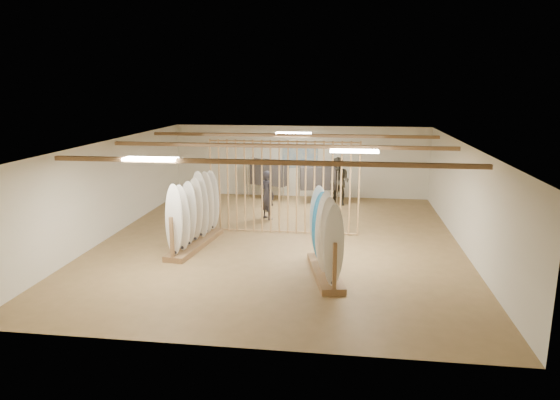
# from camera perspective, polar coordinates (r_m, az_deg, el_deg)

# --- Properties ---
(floor) EXTENTS (12.00, 12.00, 0.00)m
(floor) POSITION_cam_1_polar(r_m,az_deg,el_deg) (14.29, 0.00, -4.69)
(floor) COLOR #9A794A
(floor) RESTS_ON ground
(ceiling) EXTENTS (12.00, 12.00, 0.00)m
(ceiling) POSITION_cam_1_polar(r_m,az_deg,el_deg) (13.70, 0.00, 6.53)
(ceiling) COLOR gray
(ceiling) RESTS_ON ground
(wall_back) EXTENTS (12.00, 0.00, 12.00)m
(wall_back) POSITION_cam_1_polar(r_m,az_deg,el_deg) (19.80, 2.31, 4.42)
(wall_back) COLOR white
(wall_back) RESTS_ON ground
(wall_front) EXTENTS (12.00, 0.00, 12.00)m
(wall_front) POSITION_cam_1_polar(r_m,az_deg,el_deg) (8.25, -5.59, -7.92)
(wall_front) COLOR white
(wall_front) RESTS_ON ground
(wall_left) EXTENTS (0.00, 12.00, 12.00)m
(wall_left) POSITION_cam_1_polar(r_m,az_deg,el_deg) (15.40, -18.78, 1.28)
(wall_left) COLOR white
(wall_left) RESTS_ON ground
(wall_right) EXTENTS (0.00, 12.00, 12.00)m
(wall_right) POSITION_cam_1_polar(r_m,az_deg,el_deg) (14.18, 20.46, 0.19)
(wall_right) COLOR white
(wall_right) RESTS_ON ground
(ceiling_slats) EXTENTS (9.50, 6.12, 0.10)m
(ceiling_slats) POSITION_cam_1_polar(r_m,az_deg,el_deg) (13.71, 0.00, 6.20)
(ceiling_slats) COLOR olive
(ceiling_slats) RESTS_ON ground
(light_panels) EXTENTS (1.20, 0.35, 0.06)m
(light_panels) POSITION_cam_1_polar(r_m,az_deg,el_deg) (13.71, 0.00, 6.28)
(light_panels) COLOR white
(light_panels) RESTS_ON ground
(bamboo_partition) EXTENTS (4.45, 0.05, 2.78)m
(bamboo_partition) POSITION_cam_1_polar(r_m,az_deg,el_deg) (14.71, 0.41, 1.45)
(bamboo_partition) COLOR tan
(bamboo_partition) RESTS_ON ground
(poster) EXTENTS (1.40, 0.03, 0.90)m
(poster) POSITION_cam_1_polar(r_m,az_deg,el_deg) (19.75, 2.31, 4.99)
(poster) COLOR #2D60A0
(poster) RESTS_ON ground
(rack_left) EXTENTS (0.89, 2.87, 1.97)m
(rack_left) POSITION_cam_1_polar(r_m,az_deg,el_deg) (13.82, -9.72, -2.56)
(rack_left) COLOR olive
(rack_left) RESTS_ON floor
(rack_right) EXTENTS (1.01, 2.45, 1.93)m
(rack_right) POSITION_cam_1_polar(r_m,az_deg,el_deg) (11.61, 5.24, -5.53)
(rack_right) COLOR olive
(rack_right) RESTS_ON floor
(clothing_rack_a) EXTENTS (1.48, 0.87, 1.65)m
(clothing_rack_a) POSITION_cam_1_polar(r_m,az_deg,el_deg) (19.09, -1.34, 3.12)
(clothing_rack_a) COLOR silver
(clothing_rack_a) RESTS_ON floor
(clothing_rack_b) EXTENTS (1.39, 0.57, 1.51)m
(clothing_rack_b) POSITION_cam_1_polar(r_m,az_deg,el_deg) (18.55, 4.35, 2.50)
(clothing_rack_b) COLOR silver
(clothing_rack_b) RESTS_ON floor
(shopper_a) EXTENTS (0.80, 0.79, 1.84)m
(shopper_a) POSITION_cam_1_polar(r_m,az_deg,el_deg) (16.40, -1.47, 0.94)
(shopper_a) COLOR #2D2B34
(shopper_a) RESTS_ON floor
(shopper_b) EXTENTS (1.23, 1.16, 2.01)m
(shopper_b) POSITION_cam_1_polar(r_m,az_deg,el_deg) (18.49, 6.75, 2.50)
(shopper_b) COLOR #343228
(shopper_b) RESTS_ON floor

